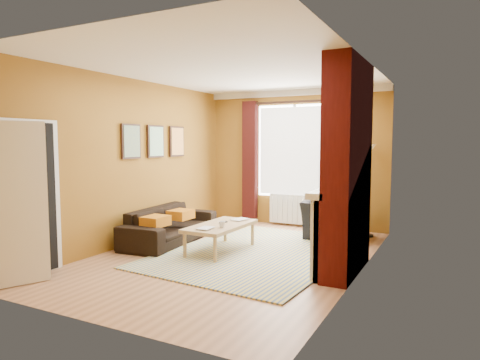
# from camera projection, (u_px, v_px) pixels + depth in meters

# --- Properties ---
(ground) EXTENTS (5.50, 5.50, 0.00)m
(ground) POSITION_uv_depth(u_px,v_px,m) (233.00, 256.00, 6.52)
(ground) COLOR #966644
(ground) RESTS_ON ground
(room_walls) EXTENTS (3.82, 5.54, 2.83)m
(room_walls) POSITION_uv_depth(u_px,v_px,m) (279.00, 166.00, 6.35)
(room_walls) COLOR brown
(room_walls) RESTS_ON ground
(striped_rug) EXTENTS (2.82, 3.73, 0.02)m
(striped_rug) POSITION_uv_depth(u_px,v_px,m) (258.00, 252.00, 6.71)
(striped_rug) COLOR #375A99
(striped_rug) RESTS_ON ground
(sofa) EXTENTS (0.98, 2.13, 0.60)m
(sofa) POSITION_uv_depth(u_px,v_px,m) (170.00, 225.00, 7.46)
(sofa) COLOR black
(sofa) RESTS_ON ground
(armchair) EXTENTS (1.13, 1.00, 0.70)m
(armchair) POSITION_uv_depth(u_px,v_px,m) (335.00, 220.00, 7.66)
(armchair) COLOR black
(armchair) RESTS_ON ground
(coffee_table) EXTENTS (0.69, 1.34, 0.44)m
(coffee_table) POSITION_uv_depth(u_px,v_px,m) (221.00, 227.00, 6.76)
(coffee_table) COLOR tan
(coffee_table) RESTS_ON ground
(wicker_stool) EXTENTS (0.48, 0.48, 0.46)m
(wicker_stool) POSITION_uv_depth(u_px,v_px,m) (319.00, 220.00, 8.34)
(wicker_stool) COLOR #9D7844
(wicker_stool) RESTS_ON ground
(floor_lamp) EXTENTS (0.31, 0.31, 1.70)m
(floor_lamp) POSITION_uv_depth(u_px,v_px,m) (368.00, 164.00, 7.80)
(floor_lamp) COLOR black
(floor_lamp) RESTS_ON ground
(book_a) EXTENTS (0.20, 0.27, 0.02)m
(book_a) POSITION_uv_depth(u_px,v_px,m) (200.00, 228.00, 6.41)
(book_a) COLOR #999999
(book_a) RESTS_ON coffee_table
(book_b) EXTENTS (0.27, 0.33, 0.02)m
(book_b) POSITION_uv_depth(u_px,v_px,m) (235.00, 219.00, 7.18)
(book_b) COLOR #999999
(book_b) RESTS_ON coffee_table
(mug) EXTENTS (0.12, 0.12, 0.10)m
(mug) POSITION_uv_depth(u_px,v_px,m) (222.00, 225.00, 6.48)
(mug) COLOR #999999
(mug) RESTS_ON coffee_table
(tv_remote) EXTENTS (0.09, 0.15, 0.02)m
(tv_remote) POSITION_uv_depth(u_px,v_px,m) (223.00, 222.00, 6.87)
(tv_remote) COLOR #232326
(tv_remote) RESTS_ON coffee_table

